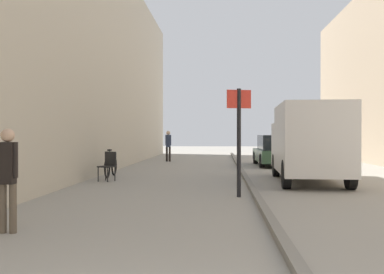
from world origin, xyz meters
name	(u,v)px	position (x,y,z in m)	size (l,w,h in m)	color
ground_plane	(197,182)	(0.00, 12.00, 0.00)	(80.00, 80.00, 0.00)	gray
building_facade_left	(34,39)	(-5.22, 12.00, 4.55)	(3.24, 40.00, 9.09)	#BCB29E
kerb_strip	(247,181)	(1.58, 12.00, 0.06)	(0.16, 40.00, 0.12)	slate
pedestrian_main_foreground	(168,144)	(-2.10, 22.42, 0.97)	(0.33, 0.22, 1.67)	black
pedestrian_mid_block	(8,173)	(-2.51, 4.62, 0.92)	(0.32, 0.21, 1.60)	brown
delivery_van	(309,141)	(3.49, 12.18, 1.29)	(2.15, 5.26, 2.40)	silver
parked_car	(276,151)	(3.38, 19.46, 0.71)	(1.92, 4.24, 1.45)	#335138
street_sign_post	(239,133)	(1.18, 8.78, 1.55)	(0.59, 0.19, 2.60)	black
bicycle_leaning	(111,166)	(-3.09, 13.49, 0.38)	(0.10, 1.77, 0.98)	black
cafe_chair_near_window	(108,164)	(-2.85, 12.18, 0.55)	(0.58, 0.58, 0.94)	black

